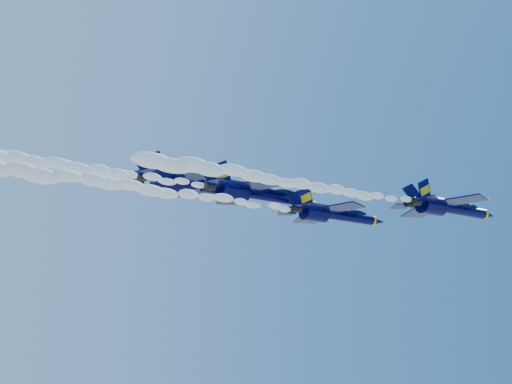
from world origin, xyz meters
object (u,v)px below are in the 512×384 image
jet_second (334,214)px  jet_lead (448,208)px  jet_fourth (193,184)px  jet_third (257,193)px

jet_second → jet_lead: bearing=-32.9°
jet_second → jet_fourth: jet_fourth is taller
jet_lead → jet_fourth: (-26.36, 22.87, 5.12)m
jet_lead → jet_second: size_ratio=1.02×
jet_lead → jet_second: jet_lead is taller
jet_second → jet_fourth: size_ratio=0.80×
jet_lead → jet_fourth: jet_fourth is taller
jet_fourth → jet_second: bearing=-46.9°
jet_third → jet_fourth: 10.53m
jet_second → jet_fourth: 20.98m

